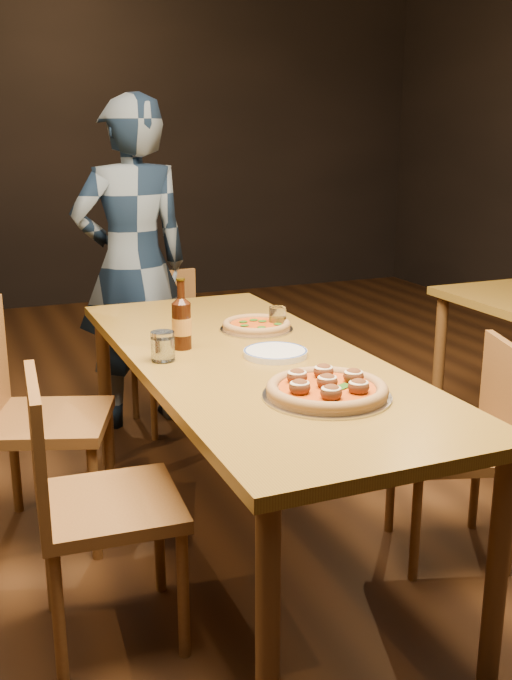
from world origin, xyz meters
name	(u,v)px	position (x,y,z in m)	size (l,w,h in m)	color
ground	(251,546)	(0.00, 0.00, 0.00)	(9.00, 9.00, 0.00)	black
room_shell	(250,17)	(0.00, 0.00, 1.86)	(9.00, 9.00, 9.00)	black
table_main	(251,375)	(0.00, 0.00, 0.68)	(0.80, 2.00, 0.75)	brown
chair_main_nw	(109,503)	(-0.58, -0.31, 0.44)	(0.41, 0.41, 0.89)	brown
chair_main_sw	(47,419)	(-0.67, 0.38, 0.47)	(0.44, 0.44, 0.95)	brown
chair_main_e	(452,447)	(0.65, -0.31, 0.42)	(0.39, 0.39, 0.84)	brown
chair_end	(173,349)	(0.10, 1.31, 0.42)	(0.39, 0.39, 0.83)	brown
pizza_meatball	(327,389)	(0.05, -0.49, 0.78)	(0.39, 0.39, 0.07)	#B7B7BF
pizza_margherita	(256,325)	(0.16, 0.32, 0.77)	(0.29, 0.29, 0.04)	#B7B7BF
plate_stack	(275,353)	(0.08, -0.04, 0.76)	(0.22, 0.22, 0.02)	white
beer_bottle	(182,324)	(-0.19, 0.18, 0.84)	(0.07, 0.07, 0.25)	black
water_glass	(163,346)	(-0.30, 0.06, 0.80)	(0.08, 0.08, 0.10)	white
amber_glass	(277,318)	(0.25, 0.32, 0.79)	(0.07, 0.07, 0.09)	#9A6611
diner	(133,266)	(-0.07, 1.43, 0.85)	(0.62, 0.41, 1.70)	black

